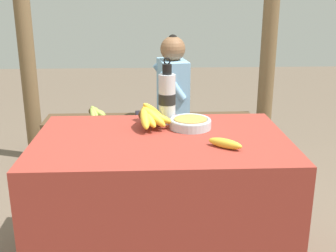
# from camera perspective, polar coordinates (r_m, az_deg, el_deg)

# --- Properties ---
(market_counter) EXTENTS (1.19, 0.77, 0.69)m
(market_counter) POSITION_cam_1_polar(r_m,az_deg,el_deg) (2.12, -0.88, -10.44)
(market_counter) COLOR maroon
(market_counter) RESTS_ON ground_plane
(banana_bunch_ripe) EXTENTS (0.18, 0.27, 0.14)m
(banana_bunch_ripe) POSITION_cam_1_polar(r_m,az_deg,el_deg) (2.10, -2.40, 1.47)
(banana_bunch_ripe) COLOR #4C381E
(banana_bunch_ripe) RESTS_ON market_counter
(serving_bowl) EXTENTS (0.21, 0.21, 0.05)m
(serving_bowl) POSITION_cam_1_polar(r_m,az_deg,el_deg) (2.11, 3.05, 0.46)
(serving_bowl) COLOR silver
(serving_bowl) RESTS_ON market_counter
(water_bottle) EXTENTS (0.09, 0.09, 0.34)m
(water_bottle) POSITION_cam_1_polar(r_m,az_deg,el_deg) (2.17, -0.13, 3.90)
(water_bottle) COLOR silver
(water_bottle) RESTS_ON market_counter
(loose_banana_front) EXTENTS (0.15, 0.13, 0.04)m
(loose_banana_front) POSITION_cam_1_polar(r_m,az_deg,el_deg) (1.85, 7.75, -2.35)
(loose_banana_front) COLOR gold
(loose_banana_front) RESTS_ON market_counter
(wooden_bench) EXTENTS (1.68, 0.32, 0.38)m
(wooden_bench) POSITION_cam_1_polar(r_m,az_deg,el_deg) (3.40, -2.46, 0.19)
(wooden_bench) COLOR #4C3823
(wooden_bench) RESTS_ON ground_plane
(seated_vendor) EXTENTS (0.43, 0.41, 1.04)m
(seated_vendor) POSITION_cam_1_polar(r_m,az_deg,el_deg) (3.30, -0.11, 4.48)
(seated_vendor) COLOR #564C60
(seated_vendor) RESTS_ON ground_plane
(banana_bunch_green) EXTENTS (0.15, 0.26, 0.12)m
(banana_bunch_green) POSITION_cam_1_polar(r_m,az_deg,el_deg) (3.39, -9.80, 1.93)
(banana_bunch_green) COLOR #4C381E
(banana_bunch_green) RESTS_ON wooden_bench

